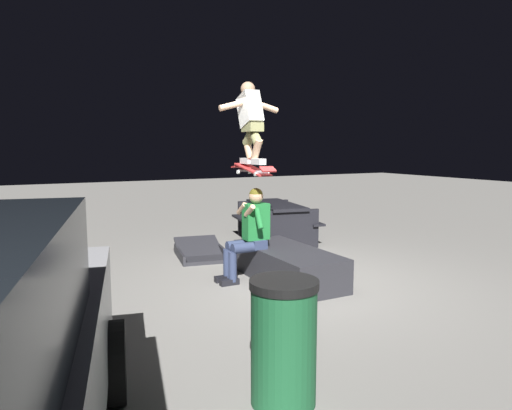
# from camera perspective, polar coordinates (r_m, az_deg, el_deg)

# --- Properties ---
(ground_plane) EXTENTS (40.00, 40.00, 0.00)m
(ground_plane) POSITION_cam_1_polar(r_m,az_deg,el_deg) (6.40, 5.16, -9.58)
(ground_plane) COLOR gray
(ledge_box_main) EXTENTS (1.83, 0.80, 0.45)m
(ledge_box_main) POSITION_cam_1_polar(r_m,az_deg,el_deg) (6.45, 3.94, -7.38)
(ledge_box_main) COLOR #28282D
(ledge_box_main) RESTS_ON ground
(person_sitting_on_ledge) EXTENTS (0.59, 0.75, 1.28)m
(person_sitting_on_ledge) POSITION_cam_1_polar(r_m,az_deg,el_deg) (6.37, -0.83, -3.12)
(person_sitting_on_ledge) COLOR #2D3856
(person_sitting_on_ledge) RESTS_ON ground
(skateboard) EXTENTS (1.02, 0.22, 0.15)m
(skateboard) POSITION_cam_1_polar(r_m,az_deg,el_deg) (6.35, -0.44, 4.40)
(skateboard) COLOR #B72D2D
(skater_airborne) EXTENTS (0.62, 0.89, 1.12)m
(skater_airborne) POSITION_cam_1_polar(r_m,az_deg,el_deg) (6.41, -0.68, 10.57)
(skater_airborne) COLOR white
(kicker_ramp) EXTENTS (1.27, 0.95, 0.34)m
(kicker_ramp) POSITION_cam_1_polar(r_m,az_deg,el_deg) (7.89, -6.87, -5.95)
(kicker_ramp) COLOR #28282D
(kicker_ramp) RESTS_ON ground
(picnic_table_back) EXTENTS (1.91, 1.62, 0.75)m
(picnic_table_back) POSITION_cam_1_polar(r_m,az_deg,el_deg) (9.04, 2.43, -1.37)
(picnic_table_back) COLOR black
(picnic_table_back) RESTS_ON ground
(trash_bin) EXTENTS (0.49, 0.49, 0.91)m
(trash_bin) POSITION_cam_1_polar(r_m,az_deg,el_deg) (3.45, 3.42, -16.47)
(trash_bin) COLOR #19512D
(trash_bin) RESTS_ON ground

